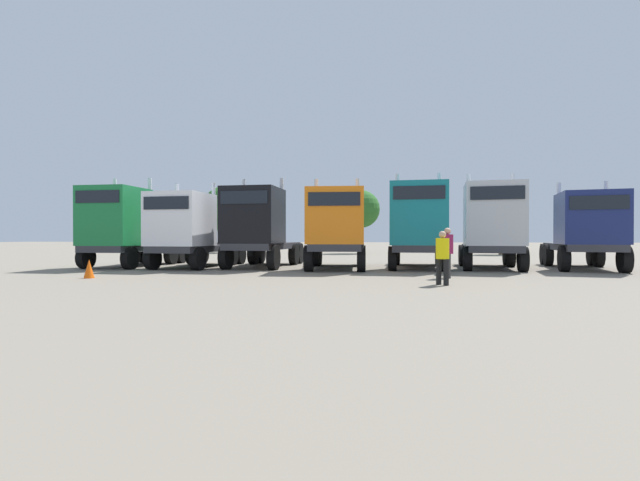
% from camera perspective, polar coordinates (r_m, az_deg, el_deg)
% --- Properties ---
extents(ground, '(200.00, 200.00, 0.00)m').
position_cam_1_polar(ground, '(19.94, 2.47, -3.74)').
color(ground, gray).
extents(semi_truck_green, '(2.73, 6.20, 4.35)m').
position_cam_1_polar(semi_truck_green, '(23.67, -23.51, 1.62)').
color(semi_truck_green, '#333338').
rests_on(semi_truck_green, ground).
extents(semi_truck_white, '(2.99, 6.18, 4.03)m').
position_cam_1_polar(semi_truck_white, '(22.02, -16.25, 1.32)').
color(semi_truck_white, '#333338').
rests_on(semi_truck_white, ground).
extents(semi_truck_black, '(2.82, 6.32, 4.28)m').
position_cam_1_polar(semi_truck_black, '(21.51, -7.79, 1.73)').
color(semi_truck_black, '#333338').
rests_on(semi_truck_black, ground).
extents(semi_truck_orange, '(2.86, 6.18, 4.12)m').
position_cam_1_polar(semi_truck_orange, '(20.22, 2.03, 1.57)').
color(semi_truck_orange, '#333338').
rests_on(semi_truck_orange, ground).
extents(semi_truck_teal, '(2.95, 6.38, 4.41)m').
position_cam_1_polar(semi_truck_teal, '(20.98, 12.22, 1.85)').
color(semi_truck_teal, '#333338').
rests_on(semi_truck_teal, ground).
extents(semi_truck_silver, '(3.18, 5.91, 4.38)m').
position_cam_1_polar(semi_truck_silver, '(21.60, 20.75, 1.81)').
color(semi_truck_silver, '#333338').
rests_on(semi_truck_silver, ground).
extents(semi_truck_navy, '(3.55, 6.49, 3.95)m').
position_cam_1_polar(semi_truck_navy, '(23.08, 30.36, 1.22)').
color(semi_truck_navy, '#333338').
rests_on(semi_truck_navy, ground).
extents(visitor_in_hivis, '(0.57, 0.57, 1.64)m').
position_cam_1_polar(visitor_in_hivis, '(14.29, 15.08, -1.63)').
color(visitor_in_hivis, black).
rests_on(visitor_in_hivis, ground).
extents(visitor_with_camera, '(0.44, 0.46, 1.78)m').
position_cam_1_polar(visitor_with_camera, '(16.76, 15.66, -1.01)').
color(visitor_with_camera, '#313131').
rests_on(visitor_with_camera, ground).
extents(traffic_cone_near, '(0.36, 0.36, 0.66)m').
position_cam_1_polar(traffic_cone_near, '(18.09, -26.93, -3.17)').
color(traffic_cone_near, '#F2590C').
rests_on(traffic_cone_near, ground).
extents(oak_far_left, '(4.28, 4.28, 6.15)m').
position_cam_1_polar(oak_far_left, '(42.97, -11.73, 3.85)').
color(oak_far_left, '#4C3823').
rests_on(oak_far_left, ground).
extents(oak_far_centre, '(3.32, 3.32, 5.56)m').
position_cam_1_polar(oak_far_centre, '(40.19, 5.13, 3.91)').
color(oak_far_centre, '#4C3823').
rests_on(oak_far_centre, ground).
extents(oak_far_right, '(3.07, 3.07, 4.82)m').
position_cam_1_polar(oak_far_right, '(40.12, 21.71, 3.02)').
color(oak_far_right, '#4C3823').
rests_on(oak_far_right, ground).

